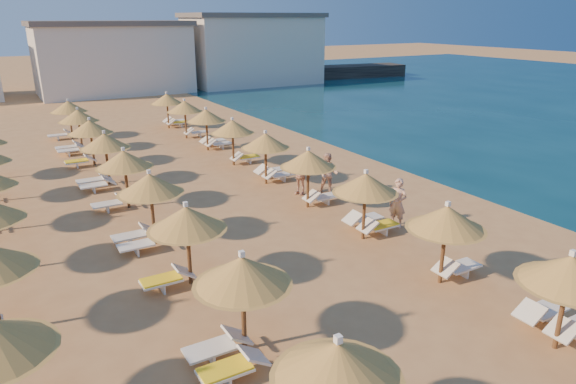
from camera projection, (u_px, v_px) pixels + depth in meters
ground at (322, 271)px, 16.34m from camera, size 220.00×220.00×0.00m
jetty at (298, 73)px, 66.09m from camera, size 30.27×8.09×1.50m
hotel_blocks at (117, 56)px, 54.16m from camera, size 49.71×12.02×8.10m
parasol_row_east at (308, 160)px, 21.17m from camera, size 2.36×40.19×2.63m
parasol_row_west at (150, 185)px, 18.04m from camera, size 2.36×40.19×2.63m
loungers at (201, 222)px, 19.39m from camera, size 14.69×39.38×0.66m
beachgoer_c at (300, 175)px, 23.21m from camera, size 0.88×1.11×1.77m
beachgoer_b at (328, 174)px, 23.17m from camera, size 1.17×1.15×1.91m
beachgoer_a at (398, 203)px, 19.51m from camera, size 0.69×0.83×1.93m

